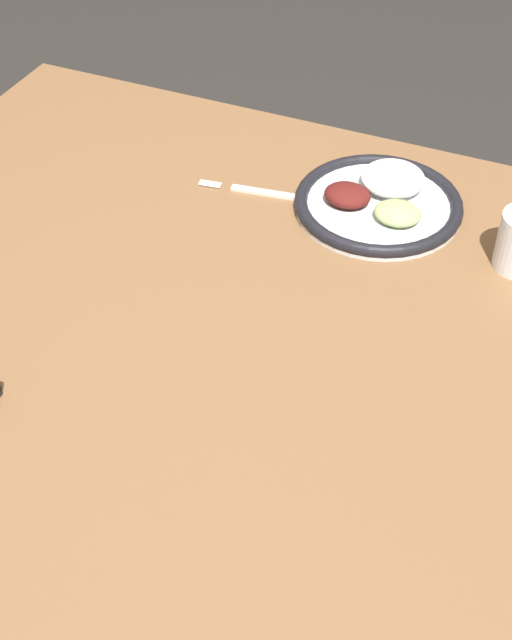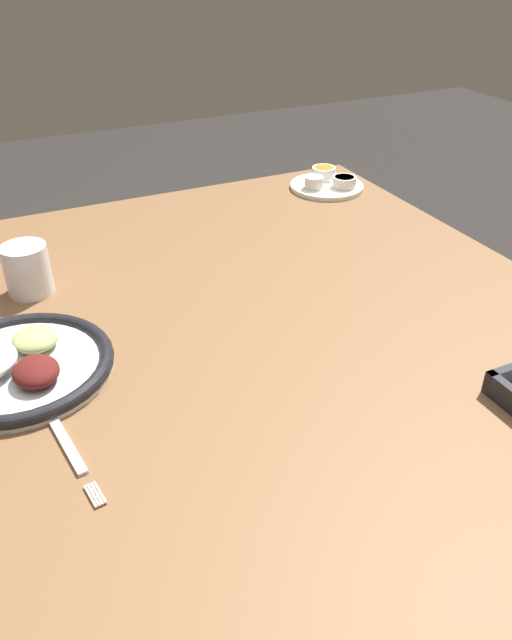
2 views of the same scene
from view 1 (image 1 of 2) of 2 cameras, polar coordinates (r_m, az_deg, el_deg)
The scene contains 4 objects.
ground_plane at distance 1.77m, azimuth -0.80°, elevation -19.01°, with size 8.00×8.00×0.00m, color #282623.
dining_table at distance 1.22m, azimuth -1.10°, elevation -3.97°, with size 1.29×1.05×0.77m.
dinner_plate at distance 1.36m, azimuth 7.91°, elevation 7.56°, with size 0.25×0.25×0.05m.
fork at distance 1.39m, azimuth 1.12°, elevation 8.07°, with size 0.22×0.04×0.00m.
Camera 1 is at (-0.35, 0.75, 1.56)m, focal length 50.00 mm.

